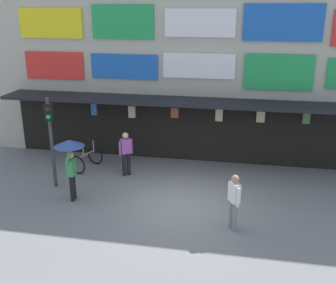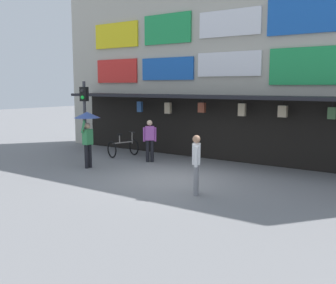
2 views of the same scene
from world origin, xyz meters
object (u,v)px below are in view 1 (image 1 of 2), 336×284
object	(u,v)px
pedestrian_in_green	(234,199)
pedestrian_in_yellow	(126,151)
traffic_light_near	(50,128)
bicycle_parked	(87,159)
pedestrian_with_umbrella	(70,153)

from	to	relation	value
pedestrian_in_green	pedestrian_in_yellow	bearing A→B (deg)	142.37
traffic_light_near	pedestrian_in_green	xyz separation A→B (m)	(6.22, -1.72, -1.19)
pedestrian_in_green	pedestrian_in_yellow	distance (m)	5.09
traffic_light_near	bicycle_parked	xyz separation A→B (m)	(0.49, 1.71, -1.75)
pedestrian_in_green	pedestrian_with_umbrella	bearing A→B (deg)	170.46
pedestrian_in_green	traffic_light_near	bearing A→B (deg)	164.58
traffic_light_near	pedestrian_in_green	bearing A→B (deg)	-15.42
traffic_light_near	pedestrian_with_umbrella	distance (m)	1.42
pedestrian_with_umbrella	traffic_light_near	bearing A→B (deg)	140.68
bicycle_parked	pedestrian_with_umbrella	world-z (taller)	pedestrian_with_umbrella
traffic_light_near	pedestrian_in_yellow	bearing A→B (deg)	32.56
bicycle_parked	pedestrian_in_green	world-z (taller)	pedestrian_in_green
pedestrian_with_umbrella	bicycle_parked	bearing A→B (deg)	101.86
bicycle_parked	pedestrian_in_yellow	distance (m)	1.80
bicycle_parked	pedestrian_with_umbrella	bearing A→B (deg)	-78.14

